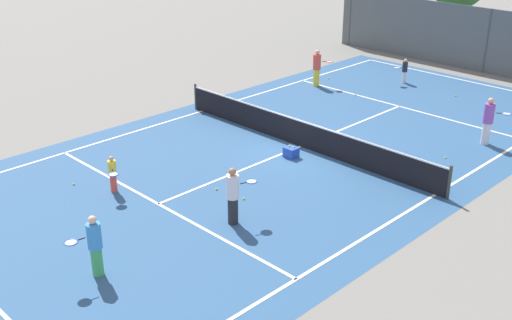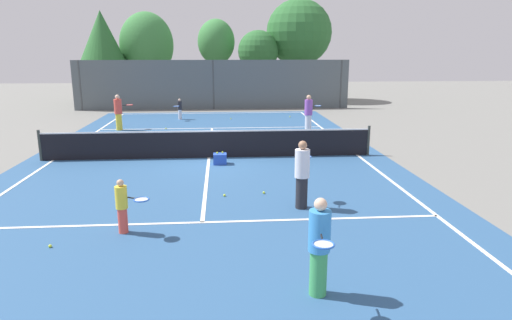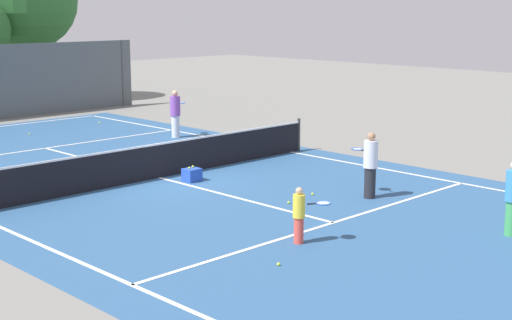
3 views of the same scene
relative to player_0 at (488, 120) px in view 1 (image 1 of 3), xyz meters
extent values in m
plane|color=slate|center=(-4.61, -4.99, -0.91)|extent=(80.00, 80.00, 0.00)
cube|color=#2D5684|center=(-4.61, -4.99, -0.91)|extent=(13.00, 25.00, 0.00)
cube|color=white|center=(-10.11, -4.99, -0.90)|extent=(0.10, 24.00, 0.01)
cube|color=white|center=(0.89, -4.99, -0.90)|extent=(0.10, 24.00, 0.01)
cube|color=white|center=(-4.61, 7.01, -0.90)|extent=(11.00, 0.10, 0.01)
cube|color=white|center=(-4.61, -11.39, -0.90)|extent=(11.00, 0.10, 0.01)
cube|color=white|center=(-4.61, 1.41, -0.90)|extent=(11.00, 0.10, 0.01)
cube|color=white|center=(-4.61, -4.99, -0.90)|extent=(0.10, 12.80, 0.01)
cylinder|color=#333833|center=(-10.51, -4.99, -0.36)|extent=(0.10, 0.10, 1.10)
cylinder|color=#333833|center=(1.29, -4.99, -0.36)|extent=(0.10, 0.10, 1.10)
cube|color=black|center=(-4.61, -4.99, -0.43)|extent=(11.80, 0.03, 0.95)
cube|color=white|center=(-4.61, -4.99, 0.07)|extent=(11.80, 0.04, 0.05)
cube|color=#515B60|center=(-4.61, 9.01, 0.69)|extent=(18.00, 0.06, 3.20)
cylinder|color=#3F4447|center=(-13.11, 9.01, 0.69)|extent=(0.12, 0.12, 3.20)
cylinder|color=#3F4447|center=(-4.61, 9.01, 0.69)|extent=(0.12, 0.12, 3.20)
cylinder|color=brown|center=(-9.70, 14.99, 0.28)|extent=(0.38, 0.38, 2.39)
cylinder|color=brown|center=(-12.65, 13.54, 0.53)|extent=(0.37, 0.37, 2.88)
cylinder|color=silver|center=(-0.01, -0.01, -0.50)|extent=(0.30, 0.30, 0.82)
cylinder|color=purple|center=(-0.01, -0.01, 0.27)|extent=(0.38, 0.38, 0.72)
sphere|color=tan|center=(-0.01, -0.01, 0.74)|extent=(0.22, 0.22, 0.22)
cylinder|color=black|center=(0.28, 0.17, 0.31)|extent=(0.19, 0.13, 0.03)
torus|color=blue|center=(0.50, 0.30, 0.31)|extent=(0.45, 0.45, 0.03)
cylinder|color=silver|center=(0.50, 0.30, 0.31)|extent=(0.38, 0.38, 0.00)
cylinder|color=silver|center=(-6.45, 4.60, -0.64)|extent=(0.20, 0.20, 0.54)
cylinder|color=#232328|center=(-6.45, 4.60, -0.13)|extent=(0.25, 0.25, 0.48)
sphere|color=beige|center=(-6.45, 4.60, 0.19)|extent=(0.15, 0.15, 0.15)
cylinder|color=black|center=(-6.52, 4.34, -0.10)|extent=(0.08, 0.20, 0.03)
torus|color=blue|center=(-6.59, 4.10, -0.10)|extent=(0.40, 0.40, 0.03)
cylinder|color=silver|center=(-6.59, 4.10, -0.10)|extent=(0.34, 0.34, 0.00)
cylinder|color=#3FA559|center=(-2.65, -14.65, -0.53)|extent=(0.28, 0.28, 0.75)
cylinder|color=#388CD8|center=(-2.65, -14.65, 0.18)|extent=(0.35, 0.35, 0.66)
sphere|color=beige|center=(-2.65, -14.65, 0.61)|extent=(0.20, 0.20, 0.20)
cylinder|color=black|center=(-2.69, -14.97, 0.21)|extent=(0.05, 0.20, 0.03)
torus|color=blue|center=(-2.72, -15.22, 0.21)|extent=(0.37, 0.37, 0.03)
cylinder|color=silver|center=(-2.72, -15.22, 0.21)|extent=(0.31, 0.31, 0.00)
cylinder|color=yellow|center=(-9.11, 1.23, -0.51)|extent=(0.30, 0.30, 0.81)
cylinder|color=#E54C3F|center=(-9.11, 1.23, 0.25)|extent=(0.37, 0.37, 0.70)
sphere|color=beige|center=(-9.11, 1.23, 0.71)|extent=(0.22, 0.22, 0.22)
cylinder|color=black|center=(-8.83, 1.41, 0.28)|extent=(0.18, 0.13, 0.03)
torus|color=red|center=(-8.62, 1.55, 0.28)|extent=(0.46, 0.46, 0.03)
cylinder|color=silver|center=(-8.62, 1.55, 0.28)|extent=(0.38, 0.38, 0.00)
cylinder|color=#E54C3F|center=(-6.26, -11.84, -0.63)|extent=(0.20, 0.20, 0.55)
cylinder|color=yellow|center=(-6.26, -11.84, -0.11)|extent=(0.25, 0.25, 0.48)
sphere|color=tan|center=(-6.26, -11.84, 0.20)|extent=(0.15, 0.15, 0.15)
cylinder|color=black|center=(-6.02, -11.97, -0.09)|extent=(0.19, 0.12, 0.03)
torus|color=blue|center=(-5.80, -12.09, -0.09)|extent=(0.45, 0.45, 0.03)
cylinder|color=silver|center=(-5.80, -12.09, -0.09)|extent=(0.37, 0.37, 0.00)
cylinder|color=#232328|center=(-2.20, -10.59, -0.51)|extent=(0.29, 0.29, 0.79)
cylinder|color=silver|center=(-2.20, -10.59, 0.23)|extent=(0.36, 0.36, 0.69)
sphere|color=#A37556|center=(-2.20, -10.59, 0.68)|extent=(0.21, 0.21, 0.21)
cylinder|color=black|center=(-2.10, -10.27, 0.26)|extent=(0.09, 0.20, 0.03)
torus|color=blue|center=(-2.02, -10.03, 0.26)|extent=(0.41, 0.41, 0.03)
cylinder|color=silver|center=(-2.02, -10.03, 0.26)|extent=(0.35, 0.35, 0.00)
cube|color=blue|center=(-4.20, -5.96, -0.73)|extent=(0.45, 0.39, 0.36)
sphere|color=#CCE533|center=(-4.29, -5.96, -0.52)|extent=(0.07, 0.07, 0.07)
sphere|color=#CCE533|center=(-4.11, -5.90, -0.52)|extent=(0.07, 0.07, 0.07)
sphere|color=#CCE533|center=(-3.01, -9.38, -0.88)|extent=(0.07, 0.07, 0.07)
sphere|color=#CCE533|center=(-4.42, -3.73, -0.88)|extent=(0.07, 0.07, 0.07)
sphere|color=#CCE533|center=(-0.32, -2.25, -0.88)|extent=(0.07, 0.07, 0.07)
sphere|color=#CCE533|center=(-3.59, 4.41, -0.88)|extent=(0.07, 0.07, 0.07)
sphere|color=#CCE533|center=(-4.08, -9.54, -0.88)|extent=(0.07, 0.07, 0.07)
sphere|color=#CCE533|center=(-6.87, 1.34, -0.88)|extent=(0.07, 0.07, 0.07)
sphere|color=#CCE533|center=(-9.40, 2.56, -0.88)|extent=(0.07, 0.07, 0.07)
sphere|color=#CCE533|center=(-7.55, -12.50, -0.88)|extent=(0.07, 0.07, 0.07)
camera|label=1|loc=(9.16, -21.00, 7.76)|focal=43.96mm
camera|label=2|loc=(-4.13, -21.08, 2.89)|focal=31.77mm
camera|label=3|loc=(-17.28, -21.75, 3.86)|focal=52.74mm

